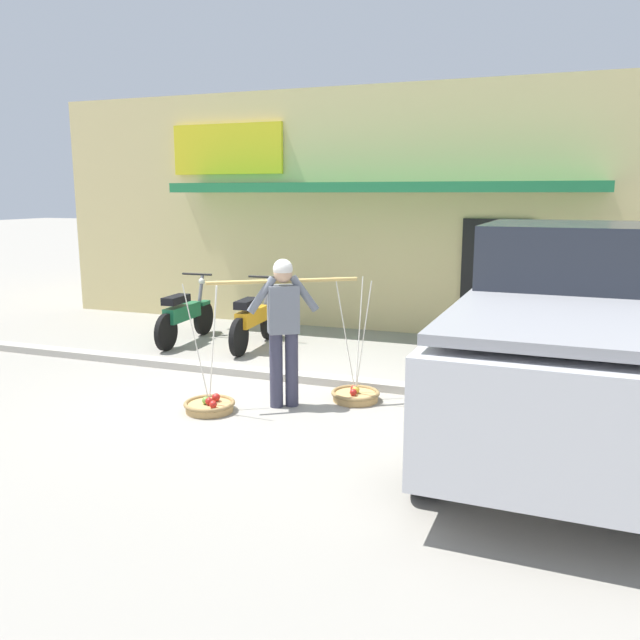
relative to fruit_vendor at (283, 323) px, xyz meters
name	(u,v)px	position (x,y,z in m)	size (l,w,h in m)	color
ground_plane	(250,393)	(-0.59, 0.30, -0.98)	(90.00, 90.00, 0.00)	gray
sidewalk_curb	(273,374)	(-0.59, 1.00, -0.93)	(20.00, 0.24, 0.10)	#AEA89C
fruit_vendor	(283,323)	(0.00, 0.00, 0.00)	(1.44, 0.97, 1.70)	#38384C
fruit_basket_left_side	(210,405)	(-0.71, -0.47, -0.90)	(0.57, 0.57, 1.45)	tan
fruit_basket_right_side	(355,394)	(0.71, 0.47, -0.90)	(0.57, 0.57, 1.45)	tan
motorcycle_nearest_shop	(184,315)	(-2.82, 2.41, -0.52)	(0.54, 1.82, 1.09)	black
motorcycle_second_in_row	(254,319)	(-1.60, 2.48, -0.52)	(0.54, 1.82, 1.09)	black
parked_truck	(566,338)	(2.97, 0.00, 0.05)	(2.26, 4.76, 2.10)	silver
storefront_building	(413,208)	(-0.07, 6.89, 1.12)	(13.00, 6.00, 4.20)	#DBC684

